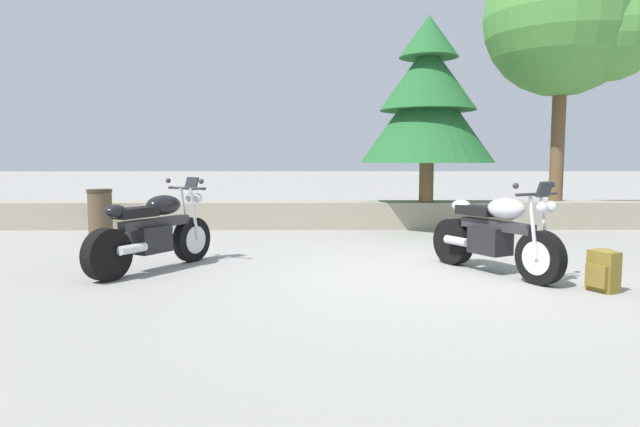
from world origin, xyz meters
name	(u,v)px	position (x,y,z in m)	size (l,w,h in m)	color
ground_plane	(421,275)	(0.00, 0.00, 0.00)	(120.00, 120.00, 0.00)	gray
stone_wall	(378,215)	(0.00, 4.80, 0.28)	(36.00, 0.80, 0.55)	gray
motorcycle_black_near_left	(154,233)	(-3.37, 0.36, 0.49)	(1.20, 1.87, 1.18)	black
motorcycle_silver_centre	(495,235)	(0.93, 0.09, 0.49)	(1.17, 1.89, 1.18)	black
rider_backpack	(603,269)	(1.80, -0.86, 0.24)	(0.33, 0.35, 0.47)	brown
pine_tree_far_left	(428,101)	(0.96, 4.59, 2.59)	(2.69, 2.69, 3.73)	brown
leafy_tree_mid_left	(572,21)	(3.96, 4.93, 4.25)	(3.36, 3.20, 5.38)	brown
trash_bin	(100,212)	(-5.40, 3.83, 0.43)	(0.46, 0.46, 0.86)	brown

